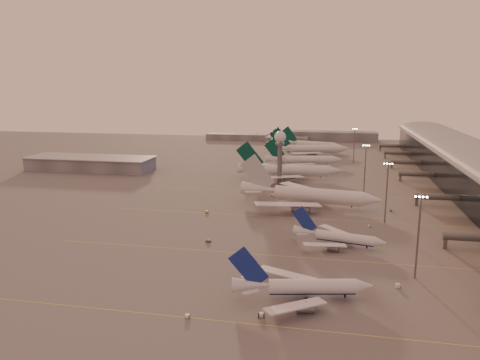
# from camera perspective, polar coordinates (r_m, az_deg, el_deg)

# --- Properties ---
(ground) EXTENTS (700.00, 700.00, 0.00)m
(ground) POSITION_cam_1_polar(r_m,az_deg,el_deg) (148.01, -2.58, -10.10)
(ground) COLOR #4C4A4A
(ground) RESTS_ON ground
(taxiway_markings) EXTENTS (180.00, 185.25, 0.02)m
(taxiway_markings) POSITION_cam_1_polar(r_m,az_deg,el_deg) (197.16, 9.92, -4.66)
(taxiway_markings) COLOR gold
(taxiway_markings) RESTS_ON ground
(hangar) EXTENTS (82.00, 27.00, 8.50)m
(hangar) POSITION_cam_1_polar(r_m,az_deg,el_deg) (317.46, -17.76, 1.96)
(hangar) COLOR #5D5F64
(hangar) RESTS_ON ground
(radar_tower) EXTENTS (6.40, 6.40, 31.10)m
(radar_tower) POSITION_cam_1_polar(r_m,az_deg,el_deg) (257.16, 4.89, 4.06)
(radar_tower) COLOR #55585D
(radar_tower) RESTS_ON ground
(mast_a) EXTENTS (3.60, 0.56, 25.00)m
(mast_a) POSITION_cam_1_polar(r_m,az_deg,el_deg) (141.71, 20.92, -6.00)
(mast_a) COLOR #55585D
(mast_a) RESTS_ON ground
(mast_b) EXTENTS (3.60, 0.56, 25.00)m
(mast_b) POSITION_cam_1_polar(r_m,az_deg,el_deg) (194.00, 17.45, -1.11)
(mast_b) COLOR #55585D
(mast_b) RESTS_ON ground
(mast_c) EXTENTS (3.60, 0.56, 25.00)m
(mast_c) POSITION_cam_1_polar(r_m,az_deg,el_deg) (247.35, 15.01, 1.71)
(mast_c) COLOR #55585D
(mast_c) RESTS_ON ground
(mast_d) EXTENTS (3.60, 0.56, 25.00)m
(mast_d) POSITION_cam_1_polar(r_m,az_deg,el_deg) (336.18, 13.76, 4.32)
(mast_d) COLOR #55585D
(mast_d) RESTS_ON ground
(distant_horizon) EXTENTS (165.00, 37.50, 9.00)m
(distant_horizon) POSITION_cam_1_polar(r_m,az_deg,el_deg) (462.32, 7.46, 5.26)
(distant_horizon) COLOR #5D5F64
(distant_horizon) RESTS_ON ground
(narrowbody_near) EXTENTS (37.02, 29.25, 14.63)m
(narrowbody_near) POSITION_cam_1_polar(r_m,az_deg,el_deg) (124.77, 7.61, -13.03)
(narrowbody_near) COLOR silver
(narrowbody_near) RESTS_ON ground
(narrowbody_mid) EXTENTS (32.27, 25.47, 12.80)m
(narrowbody_mid) POSITION_cam_1_polar(r_m,az_deg,el_deg) (165.57, 11.89, -6.99)
(narrowbody_mid) COLOR silver
(narrowbody_mid) RESTS_ON ground
(widebody_white) EXTENTS (64.49, 51.30, 22.80)m
(widebody_white) POSITION_cam_1_polar(r_m,az_deg,el_deg) (214.51, 8.38, -2.18)
(widebody_white) COLOR silver
(widebody_white) RESTS_ON ground
(greentail_a) EXTENTS (60.85, 48.87, 22.15)m
(greentail_a) POSITION_cam_1_polar(r_m,az_deg,el_deg) (274.04, 6.04, 0.90)
(greentail_a) COLOR silver
(greentail_a) RESTS_ON ground
(greentail_b) EXTENTS (52.11, 41.66, 19.16)m
(greentail_b) POSITION_cam_1_polar(r_m,az_deg,el_deg) (317.78, 7.78, 2.25)
(greentail_b) COLOR silver
(greentail_b) RESTS_ON ground
(greentail_c) EXTENTS (60.98, 48.70, 22.50)m
(greentail_c) POSITION_cam_1_polar(r_m,az_deg,el_deg) (365.69, 8.51, 3.56)
(greentail_c) COLOR silver
(greentail_c) RESTS_ON ground
(greentail_d) EXTENTS (51.21, 40.78, 19.09)m
(greentail_d) POSITION_cam_1_polar(r_m,az_deg,el_deg) (399.63, 8.67, 4.15)
(greentail_d) COLOR silver
(greentail_d) RESTS_ON ground
(gsv_truck_a) EXTENTS (4.89, 2.01, 1.94)m
(gsv_truck_a) POSITION_cam_1_polar(r_m,az_deg,el_deg) (116.41, -6.26, -15.99)
(gsv_truck_a) COLOR silver
(gsv_truck_a) RESTS_ON ground
(gsv_tug_near) EXTENTS (2.42, 3.62, 0.97)m
(gsv_tug_near) POSITION_cam_1_polar(r_m,az_deg,el_deg) (116.66, 2.62, -16.13)
(gsv_tug_near) COLOR silver
(gsv_tug_near) RESTS_ON ground
(gsv_catering_a) EXTENTS (5.41, 2.65, 4.41)m
(gsv_catering_a) POSITION_cam_1_polar(r_m,az_deg,el_deg) (137.60, 18.79, -11.50)
(gsv_catering_a) COLOR silver
(gsv_catering_a) RESTS_ON ground
(gsv_tug_mid) EXTENTS (3.57, 3.33, 0.88)m
(gsv_tug_mid) POSITION_cam_1_polar(r_m,az_deg,el_deg) (166.33, -3.89, -7.45)
(gsv_tug_mid) COLOR #55575A
(gsv_tug_mid) RESTS_ON ground
(gsv_truck_b) EXTENTS (5.25, 3.20, 2.00)m
(gsv_truck_b) POSITION_cam_1_polar(r_m,az_deg,el_deg) (189.08, 15.57, -5.31)
(gsv_truck_b) COLOR silver
(gsv_truck_b) RESTS_ON ground
(gsv_truck_c) EXTENTS (5.34, 5.35, 2.25)m
(gsv_truck_c) POSITION_cam_1_polar(r_m,az_deg,el_deg) (202.71, -3.96, -3.72)
(gsv_truck_c) COLOR orange
(gsv_truck_c) RESTS_ON ground
(gsv_catering_b) EXTENTS (4.53, 2.56, 3.52)m
(gsv_catering_b) POSITION_cam_1_polar(r_m,az_deg,el_deg) (215.05, 17.97, -3.20)
(gsv_catering_b) COLOR #55575A
(gsv_catering_b) RESTS_ON ground
(gsv_tug_far) EXTENTS (2.84, 3.48, 0.86)m
(gsv_tug_far) POSITION_cam_1_polar(r_m,az_deg,el_deg) (231.99, 4.04, -1.92)
(gsv_tug_far) COLOR silver
(gsv_tug_far) RESTS_ON ground
(gsv_truck_d) EXTENTS (2.51, 4.90, 1.89)m
(gsv_truck_d) POSITION_cam_1_polar(r_m,az_deg,el_deg) (265.77, 0.86, -0.02)
(gsv_truck_d) COLOR orange
(gsv_truck_d) RESTS_ON ground
(gsv_tug_hangar) EXTENTS (3.06, 1.85, 0.87)m
(gsv_tug_hangar) POSITION_cam_1_polar(r_m,az_deg,el_deg) (297.96, 11.70, 0.92)
(gsv_tug_hangar) COLOR orange
(gsv_tug_hangar) RESTS_ON ground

